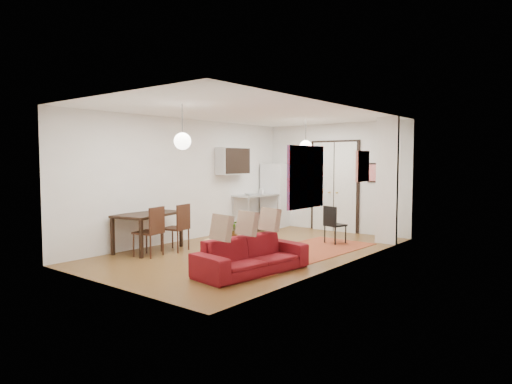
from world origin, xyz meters
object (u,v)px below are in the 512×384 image
Objects in this scene: sofa at (252,255)px; dining_chair_near at (178,223)px; fridge at (275,195)px; coffee_table at (229,242)px; dining_table at (148,217)px; dining_chair_far at (152,227)px; kitchen_counter at (256,207)px; black_side_chair at (337,221)px.

sofa is 2.54m from dining_chair_near.
coffee_table is at bearing -73.08° from fridge.
coffee_table is 0.62× the size of dining_table.
kitchen_counter is at bearing 173.31° from dining_chair_far.
dining_table is (-2.91, 0.10, 0.41)m from sofa.
dining_table is (0.00, -4.55, -0.20)m from fridge.
black_side_chair reaches higher than sofa.
black_side_chair reaches higher than dining_table.
black_side_chair is (0.76, 2.89, 0.17)m from coffee_table.
kitchen_counter is 0.94m from fridge.
kitchen_counter reaches higher than black_side_chair.
fridge is at bearing 90.00° from dining_table.
sofa is at bearing -49.74° from kitchen_counter.
dining_table is at bearing -167.48° from coffee_table.
sofa is 4.77m from kitchen_counter.
dining_chair_near is (0.44, -4.10, -0.34)m from fridge.
fridge is 2.98m from black_side_chair.
dining_chair_far is at bearing 73.38° from black_side_chair.
fridge is 4.83m from dining_chair_far.
black_side_chair is at bearing 75.25° from coffee_table.
dining_chair_near is 1.00× the size of dining_chair_far.
dining_table is 0.53m from dining_chair_far.
dining_chair_far is (0.00, -0.70, 0.00)m from dining_chair_near.
dining_table reaches higher than coffee_table.
sofa is 2.07× the size of dining_chair_near.
coffee_table is at bearing -56.79° from kitchen_counter.
dining_chair_near reaches higher than kitchen_counter.
fridge is at bearing 92.51° from kitchen_counter.
fridge reaches higher than kitchen_counter.
black_side_chair is at bearing 128.89° from dining_chair_near.
coffee_table is at bearing 75.88° from dining_chair_near.
dining_chair_far is (0.44, -0.25, -0.14)m from dining_table.
coffee_table is 4.59m from fridge.
black_side_chair is at bearing 134.76° from dining_chair_far.
fridge is at bearing -9.32° from black_side_chair.
dining_chair_near is (-2.47, 0.55, 0.28)m from sofa.
fridge is 1.83× the size of dining_chair_far.
black_side_chair is at bearing -4.70° from kitchen_counter.
fridge reaches higher than sofa.
coffee_table is at bearing 69.91° from sofa.
dining_table is at bearing -87.49° from kitchen_counter.
coffee_table is at bearing 12.52° from dining_table.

